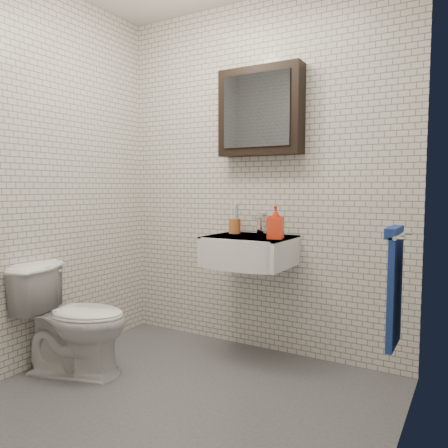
# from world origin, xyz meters

# --- Properties ---
(ground) EXTENTS (2.20, 2.00, 0.01)m
(ground) POSITION_xyz_m (0.00, 0.00, 0.01)
(ground) COLOR #46484D
(ground) RESTS_ON ground
(room_shell) EXTENTS (2.22, 2.02, 2.51)m
(room_shell) POSITION_xyz_m (0.00, 0.00, 1.47)
(room_shell) COLOR silver
(room_shell) RESTS_ON ground
(washbasin) EXTENTS (0.55, 0.50, 0.20)m
(washbasin) POSITION_xyz_m (0.05, 0.73, 0.76)
(washbasin) COLOR white
(washbasin) RESTS_ON room_shell
(faucet) EXTENTS (0.06, 0.20, 0.15)m
(faucet) POSITION_xyz_m (0.05, 0.93, 0.92)
(faucet) COLOR silver
(faucet) RESTS_ON washbasin
(mirror_cabinet) EXTENTS (0.60, 0.15, 0.60)m
(mirror_cabinet) POSITION_xyz_m (0.05, 0.93, 1.70)
(mirror_cabinet) COLOR black
(mirror_cabinet) RESTS_ON room_shell
(towel_rail) EXTENTS (0.09, 0.30, 0.58)m
(towel_rail) POSITION_xyz_m (1.04, 0.35, 0.72)
(towel_rail) COLOR silver
(towel_rail) RESTS_ON room_shell
(toothbrush_cup) EXTENTS (0.10, 0.10, 0.23)m
(toothbrush_cup) POSITION_xyz_m (-0.13, 0.88, 0.91)
(toothbrush_cup) COLOR #B0622C
(toothbrush_cup) RESTS_ON washbasin
(soap_bottle) EXTENTS (0.11, 0.11, 0.21)m
(soap_bottle) POSITION_xyz_m (0.27, 0.71, 0.96)
(soap_bottle) COLOR orange
(soap_bottle) RESTS_ON washbasin
(toilet) EXTENTS (0.77, 0.57, 0.70)m
(toilet) POSITION_xyz_m (-0.80, 0.01, 0.35)
(toilet) COLOR white
(toilet) RESTS_ON ground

